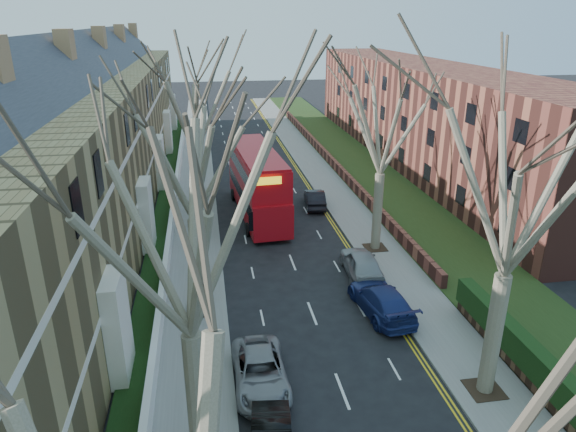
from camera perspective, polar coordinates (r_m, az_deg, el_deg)
name	(u,v)px	position (r m, az deg, el deg)	size (l,w,h in m)	color
pavement_left	(196,181)	(48.55, -10.18, 3.81)	(3.00, 102.00, 0.12)	slate
pavement_right	(322,175)	(49.76, 3.79, 4.53)	(3.00, 102.00, 0.12)	slate
terrace_left	(84,147)	(40.34, -21.71, 7.16)	(9.70, 78.00, 13.60)	olive
flats_right	(422,114)	(55.94, 14.71, 10.94)	(13.97, 54.00, 10.00)	brown
front_wall_left	(174,206)	(40.86, -12.57, 1.12)	(0.30, 78.00, 1.00)	white
grass_verge_right	(367,172)	(50.91, 8.76, 4.82)	(6.00, 102.00, 0.06)	#203413
tree_left_mid	(181,204)	(14.24, -11.82, 1.32)	(10.50, 10.50, 14.71)	#666049
tree_left_far	(188,137)	(23.96, -11.04, 8.64)	(10.15, 10.15, 14.22)	#666049
tree_left_dist	(191,93)	(35.73, -10.74, 13.23)	(10.50, 10.50, 14.71)	#666049
tree_right_mid	(522,166)	(19.32, 24.60, 5.08)	(10.50, 10.50, 14.71)	#666049
tree_right_far	(384,108)	(31.68, 10.66, 11.67)	(10.15, 10.15, 14.22)	#666049
double_decker_bus	(257,184)	(39.05, -3.43, 3.55)	(3.66, 12.24, 5.01)	#A80C13
car_left_far	(260,372)	(22.12, -3.10, -16.90)	(2.17, 4.71, 1.31)	gray
car_right_near	(381,300)	(27.11, 10.33, -9.15)	(2.10, 5.16, 1.50)	navy
car_right_mid	(362,264)	(30.52, 8.18, -5.26)	(1.90, 4.72, 1.61)	gray
car_right_far	(315,198)	(41.34, 2.98, 1.96)	(1.47, 4.21, 1.39)	black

